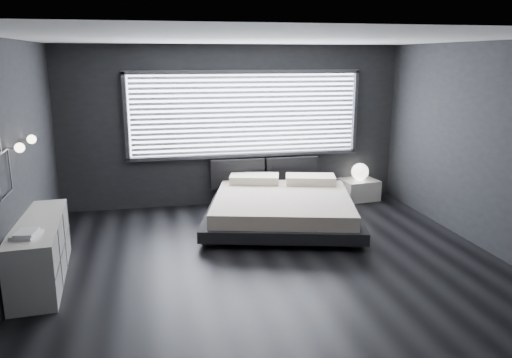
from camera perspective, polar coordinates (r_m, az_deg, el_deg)
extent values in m
plane|color=black|center=(6.59, 1.54, -9.37)|extent=(6.00, 6.00, 0.00)
plane|color=silver|center=(6.06, 1.71, 15.76)|extent=(6.00, 6.00, 0.00)
cube|color=black|center=(8.84, -2.54, 6.04)|extent=(6.00, 0.04, 2.80)
cube|color=black|center=(3.64, 11.75, -5.62)|extent=(6.00, 0.04, 2.80)
cube|color=black|center=(6.22, -26.39, 1.29)|extent=(0.04, 5.50, 2.80)
cube|color=black|center=(7.46, 24.70, 3.34)|extent=(0.04, 5.50, 2.80)
cube|color=white|center=(8.82, -1.24, 7.42)|extent=(4.00, 0.02, 1.38)
cube|color=#47474C|center=(8.66, -14.70, 6.85)|extent=(0.06, 0.08, 1.48)
cube|color=#47474C|center=(9.39, 11.24, 7.54)|extent=(0.06, 0.08, 1.48)
cube|color=#47474C|center=(8.74, -1.23, 12.16)|extent=(4.14, 0.08, 0.06)
cube|color=#47474C|center=(8.91, -1.18, 2.72)|extent=(4.14, 0.08, 0.06)
cube|color=silver|center=(8.77, -1.17, 7.37)|extent=(3.94, 0.03, 1.32)
cube|color=black|center=(8.89, -2.14, 0.65)|extent=(0.96, 0.16, 0.52)
cube|color=black|center=(9.10, 4.07, 0.94)|extent=(0.96, 0.16, 0.52)
cylinder|color=silver|center=(6.22, -26.03, 3.21)|extent=(0.10, 0.02, 0.02)
sphere|color=#FFE5B7|center=(6.20, -25.40, 3.25)|extent=(0.11, 0.11, 0.11)
cylinder|color=silver|center=(6.79, -24.85, 4.12)|extent=(0.10, 0.02, 0.02)
sphere|color=#FFE5B7|center=(6.78, -24.27, 4.16)|extent=(0.11, 0.11, 0.11)
cube|color=#47474C|center=(5.89, -27.07, 2.67)|extent=(0.01, 0.46, 0.02)
cube|color=#47474C|center=(5.98, -26.59, -1.65)|extent=(0.01, 0.46, 0.02)
cube|color=#47474C|center=(6.15, -26.30, 0.98)|extent=(0.01, 0.02, 0.46)
cube|color=black|center=(7.15, -5.17, -7.14)|extent=(0.16, 0.16, 0.09)
cube|color=black|center=(7.17, 11.28, -7.29)|extent=(0.16, 0.16, 0.09)
cube|color=black|center=(8.86, -3.62, -2.94)|extent=(0.16, 0.16, 0.09)
cube|color=black|center=(8.88, 9.56, -3.08)|extent=(0.16, 0.16, 0.09)
cube|color=black|center=(7.90, 3.03, -4.05)|extent=(2.84, 2.76, 0.17)
cube|color=#B7A896|center=(7.85, 3.04, -2.71)|extent=(2.55, 2.55, 0.21)
cube|color=beige|center=(8.62, -0.18, 0.03)|extent=(0.92, 0.64, 0.14)
cube|color=beige|center=(8.62, 6.22, -0.04)|extent=(0.92, 0.64, 0.14)
cube|color=silver|center=(9.49, 11.66, -1.17)|extent=(0.70, 0.60, 0.37)
sphere|color=white|center=(9.40, 11.79, 0.82)|extent=(0.31, 0.31, 0.31)
cube|color=silver|center=(6.48, -23.44, -7.51)|extent=(0.63, 1.85, 0.73)
cube|color=#47474C|center=(6.44, -21.15, -7.40)|extent=(0.13, 1.80, 0.71)
cube|color=silver|center=(5.89, -24.77, -5.79)|extent=(0.30, 0.35, 0.04)
cube|color=silver|center=(5.86, -24.75, -5.56)|extent=(0.23, 0.30, 0.03)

